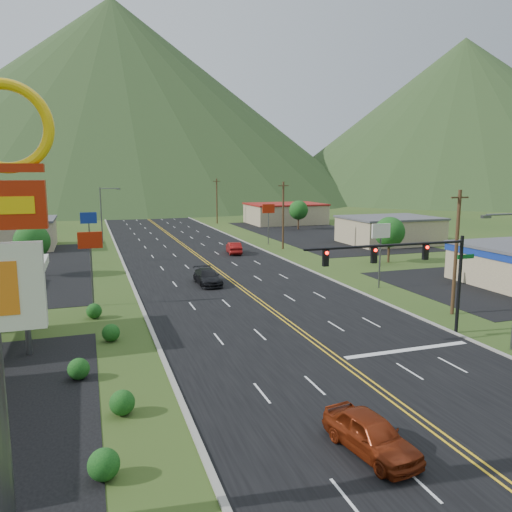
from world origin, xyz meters
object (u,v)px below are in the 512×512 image
object	(u,v)px
streetlight_west	(103,211)
car_red_far	(234,248)
car_red_near	(371,435)
car_dark_mid	(208,277)
traffic_signal	(412,263)

from	to	relation	value
streetlight_west	car_red_far	xyz separation A→B (m)	(16.90, -17.16, -4.37)
car_red_far	car_red_near	bearing A→B (deg)	88.21
streetlight_west	car_dark_mid	xyz separation A→B (m)	(8.85, -35.26, -4.41)
car_red_near	car_dark_mid	bearing A→B (deg)	79.14
traffic_signal	car_red_far	world-z (taller)	traffic_signal
car_red_near	car_dark_mid	size ratio (longest dim) A/B	0.89
streetlight_west	car_dark_mid	bearing A→B (deg)	-75.91
streetlight_west	car_red_near	bearing A→B (deg)	-83.22
car_red_near	car_red_far	distance (m)	51.25
car_red_near	car_dark_mid	world-z (taller)	car_red_near
traffic_signal	car_dark_mid	distance (m)	23.20
traffic_signal	streetlight_west	bearing A→B (deg)	107.97
car_dark_mid	car_red_far	bearing A→B (deg)	65.15
traffic_signal	car_red_near	distance (m)	16.07
streetlight_west	car_dark_mid	world-z (taller)	streetlight_west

